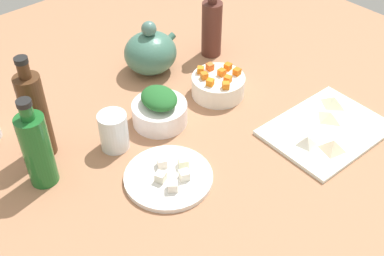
% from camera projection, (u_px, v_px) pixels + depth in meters
% --- Properties ---
extents(tabletop, '(1.90, 1.90, 0.03)m').
position_uv_depth(tabletop, '(192.00, 148.00, 1.22)').
color(tabletop, '#A97251').
rests_on(tabletop, ground).
extents(cutting_board, '(0.31, 0.24, 0.01)m').
position_uv_depth(cutting_board, '(326.00, 130.00, 1.24)').
color(cutting_board, white).
rests_on(cutting_board, tabletop).
extents(plate_tofu, '(0.20, 0.20, 0.01)m').
position_uv_depth(plate_tofu, '(168.00, 177.00, 1.11)').
color(plate_tofu, white).
rests_on(plate_tofu, tabletop).
extents(bowl_greens, '(0.14, 0.14, 0.06)m').
position_uv_depth(bowl_greens, '(160.00, 113.00, 1.25)').
color(bowl_greens, white).
rests_on(bowl_greens, tabletop).
extents(bowl_carrots, '(0.15, 0.15, 0.06)m').
position_uv_depth(bowl_carrots, '(218.00, 86.00, 1.35)').
color(bowl_carrots, white).
rests_on(bowl_carrots, tabletop).
extents(teapot, '(0.17, 0.15, 0.16)m').
position_uv_depth(teapot, '(151.00, 52.00, 1.41)').
color(teapot, '#41725F').
rests_on(teapot, tabletop).
extents(bottle_0, '(0.06, 0.06, 0.22)m').
position_uv_depth(bottle_0, '(212.00, 27.00, 1.47)').
color(bottle_0, '#4F271F').
rests_on(bottle_0, tabletop).
extents(bottle_1, '(0.06, 0.06, 0.27)m').
position_uv_depth(bottle_1, '(36.00, 114.00, 1.11)').
color(bottle_1, '#4A2C17').
rests_on(bottle_1, tabletop).
extents(bottle_2, '(0.06, 0.06, 0.23)m').
position_uv_depth(bottle_2, '(37.00, 149.00, 1.05)').
color(bottle_2, '#1D6227').
rests_on(bottle_2, tabletop).
extents(drinking_glass_1, '(0.07, 0.07, 0.10)m').
position_uv_depth(drinking_glass_1, '(114.00, 131.00, 1.17)').
color(drinking_glass_1, white).
rests_on(drinking_glass_1, tabletop).
extents(carrot_cube_0, '(0.02, 0.02, 0.02)m').
position_uv_depth(carrot_cube_0, '(228.00, 79.00, 1.31)').
color(carrot_cube_0, orange).
rests_on(carrot_cube_0, bowl_carrots).
extents(carrot_cube_1, '(0.02, 0.02, 0.02)m').
position_uv_depth(carrot_cube_1, '(210.00, 82.00, 1.29)').
color(carrot_cube_1, orange).
rests_on(carrot_cube_1, bowl_carrots).
extents(carrot_cube_2, '(0.02, 0.02, 0.02)m').
position_uv_depth(carrot_cube_2, '(228.00, 67.00, 1.35)').
color(carrot_cube_2, orange).
rests_on(carrot_cube_2, bowl_carrots).
extents(carrot_cube_3, '(0.03, 0.03, 0.02)m').
position_uv_depth(carrot_cube_3, '(201.00, 70.00, 1.34)').
color(carrot_cube_3, orange).
rests_on(carrot_cube_3, bowl_carrots).
extents(carrot_cube_4, '(0.02, 0.02, 0.02)m').
position_uv_depth(carrot_cube_4, '(210.00, 67.00, 1.35)').
color(carrot_cube_4, orange).
rests_on(carrot_cube_4, bowl_carrots).
extents(carrot_cube_5, '(0.02, 0.02, 0.02)m').
position_uv_depth(carrot_cube_5, '(222.00, 72.00, 1.33)').
color(carrot_cube_5, orange).
rests_on(carrot_cube_5, bowl_carrots).
extents(carrot_cube_6, '(0.03, 0.03, 0.02)m').
position_uv_depth(carrot_cube_6, '(226.00, 85.00, 1.28)').
color(carrot_cube_6, orange).
rests_on(carrot_cube_6, bowl_carrots).
extents(carrot_cube_7, '(0.02, 0.02, 0.02)m').
position_uv_depth(carrot_cube_7, '(204.00, 76.00, 1.32)').
color(carrot_cube_7, orange).
rests_on(carrot_cube_7, bowl_carrots).
extents(carrot_cube_8, '(0.02, 0.02, 0.02)m').
position_uv_depth(carrot_cube_8, '(237.00, 72.00, 1.33)').
color(carrot_cube_8, orange).
rests_on(carrot_cube_8, bowl_carrots).
extents(chopped_greens_mound, '(0.10, 0.12, 0.04)m').
position_uv_depth(chopped_greens_mound, '(159.00, 98.00, 1.22)').
color(chopped_greens_mound, '#23622A').
rests_on(chopped_greens_mound, bowl_greens).
extents(tofu_cube_0, '(0.03, 0.03, 0.02)m').
position_uv_depth(tofu_cube_0, '(184.00, 175.00, 1.09)').
color(tofu_cube_0, white).
rests_on(tofu_cube_0, plate_tofu).
extents(tofu_cube_1, '(0.03, 0.03, 0.02)m').
position_uv_depth(tofu_cube_1, '(162.00, 162.00, 1.12)').
color(tofu_cube_1, white).
rests_on(tofu_cube_1, plate_tofu).
extents(tofu_cube_2, '(0.03, 0.03, 0.02)m').
position_uv_depth(tofu_cube_2, '(161.00, 177.00, 1.09)').
color(tofu_cube_2, silver).
rests_on(tofu_cube_2, plate_tofu).
extents(tofu_cube_3, '(0.03, 0.03, 0.02)m').
position_uv_depth(tofu_cube_3, '(183.00, 163.00, 1.12)').
color(tofu_cube_3, '#F4F6CA').
rests_on(tofu_cube_3, plate_tofu).
extents(tofu_cube_4, '(0.03, 0.03, 0.02)m').
position_uv_depth(tofu_cube_4, '(173.00, 186.00, 1.07)').
color(tofu_cube_4, white).
rests_on(tofu_cube_4, plate_tofu).
extents(dumpling_0, '(0.06, 0.06, 0.02)m').
position_uv_depth(dumpling_0, '(330.00, 116.00, 1.26)').
color(dumpling_0, beige).
rests_on(dumpling_0, cutting_board).
extents(dumpling_1, '(0.07, 0.07, 0.03)m').
position_uv_depth(dumpling_1, '(333.00, 145.00, 1.17)').
color(dumpling_1, beige).
rests_on(dumpling_1, cutting_board).
extents(dumpling_2, '(0.05, 0.06, 0.03)m').
position_uv_depth(dumpling_2, '(333.00, 101.00, 1.30)').
color(dumpling_2, beige).
rests_on(dumpling_2, cutting_board).
extents(dumpling_3, '(0.06, 0.06, 0.03)m').
position_uv_depth(dumpling_3, '(307.00, 141.00, 1.18)').
color(dumpling_3, beige).
rests_on(dumpling_3, cutting_board).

